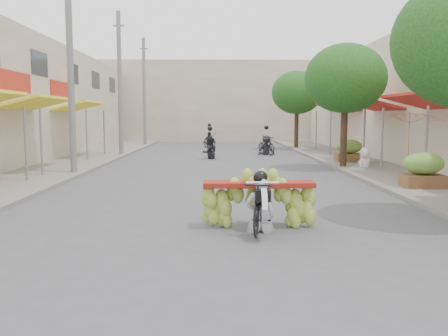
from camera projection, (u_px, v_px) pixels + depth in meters
The scene contains 17 objects.
ground at pixel (214, 289), 6.15m from camera, with size 120.00×120.00×0.00m, color #525257.
sidewalk_left at pixel (58, 165), 20.95m from camera, with size 4.00×60.00×0.12m, color gray.
sidewalk_right at pixel (373, 165), 21.16m from camera, with size 4.00×60.00×0.12m, color gray.
far_building at pixel (216, 102), 43.54m from camera, with size 20.00×6.00×7.00m, color #C3B09A.
utility_pole_mid at pixel (70, 68), 17.56m from camera, with size 0.60×0.24×8.00m.
utility_pole_far at pixel (120, 84), 26.50m from camera, with size 0.60×0.24×8.00m.
utility_pole_back at pixel (144, 92), 35.45m from camera, with size 0.60×0.24×8.00m.
street_tree_mid at pixel (345, 79), 19.73m from camera, with size 3.40×3.40×5.25m.
street_tree_far at pixel (297, 93), 31.66m from camera, with size 3.40×3.40×5.25m.
produce_crate_mid at pixel (423, 167), 14.12m from camera, with size 1.20×0.88×1.16m.
produce_crate_far at pixel (349, 149), 22.07m from camera, with size 1.20×0.88×1.16m.
banana_motorbike at pixel (259, 196), 9.32m from camera, with size 2.22×1.90×2.00m.
market_umbrella at pixel (411, 110), 14.01m from camera, with size 1.91×1.91×1.64m.
pedestrian at pixel (365, 148), 19.74m from camera, with size 0.91×0.88×1.61m.
bg_motorbike_a at pixel (210, 144), 24.89m from camera, with size 0.87×1.61×1.95m.
bg_motorbike_b at pixel (266, 141), 27.23m from camera, with size 1.24×1.94×1.95m.
bg_motorbike_c at pixel (209, 137), 33.85m from camera, with size 1.27×1.92×1.95m.
Camera 1 is at (0.04, -5.94, 2.24)m, focal length 38.00 mm.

